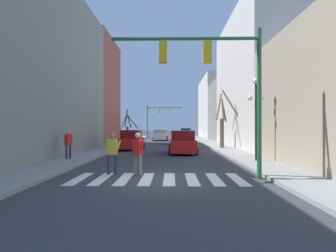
% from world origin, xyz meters
% --- Properties ---
extents(ground_plane, '(240.00, 240.00, 0.00)m').
position_xyz_m(ground_plane, '(0.00, 0.00, 0.00)').
color(ground_plane, '#38383D').
extents(sidewalk_left, '(2.09, 90.00, 0.15)m').
position_xyz_m(sidewalk_left, '(-5.34, 0.00, 0.07)').
color(sidewalk_left, gray).
rests_on(sidewalk_left, ground_plane).
extents(sidewalk_right, '(2.09, 90.00, 0.15)m').
position_xyz_m(sidewalk_right, '(5.34, 0.00, 0.07)').
color(sidewalk_right, gray).
rests_on(sidewalk_right, ground_plane).
extents(building_row_left, '(6.00, 31.06, 12.47)m').
position_xyz_m(building_row_left, '(-9.38, 9.70, 6.08)').
color(building_row_left, gray).
rests_on(building_row_left, ground_plane).
extents(building_row_right, '(6.00, 63.00, 13.05)m').
position_xyz_m(building_row_right, '(9.38, 25.89, 5.21)').
color(building_row_right, tan).
rests_on(building_row_right, ground_plane).
extents(crosswalk_stripes, '(6.75, 2.60, 0.01)m').
position_xyz_m(crosswalk_stripes, '(0.00, 0.10, 0.00)').
color(crosswalk_stripes, white).
rests_on(crosswalk_stripes, ground_plane).
extents(traffic_signal_near, '(6.00, 0.28, 6.02)m').
position_xyz_m(traffic_signal_near, '(2.34, 0.16, 4.33)').
color(traffic_signal_near, '#236038').
rests_on(traffic_signal_near, ground_plane).
extents(traffic_signal_far, '(6.66, 0.28, 6.09)m').
position_xyz_m(traffic_signal_far, '(-2.12, 39.00, 4.42)').
color(traffic_signal_far, '#236038').
rests_on(traffic_signal_far, ground_plane).
extents(street_lamp_right_corner, '(0.95, 0.36, 4.73)m').
position_xyz_m(street_lamp_right_corner, '(5.36, 4.65, 3.47)').
color(street_lamp_right_corner, black).
rests_on(street_lamp_right_corner, sidewalk_right).
extents(car_parked_left_far, '(2.20, 4.49, 1.65)m').
position_xyz_m(car_parked_left_far, '(-1.16, 29.55, 0.77)').
color(car_parked_left_far, silver).
rests_on(car_parked_left_far, ground_plane).
extents(car_parked_right_far, '(2.13, 4.27, 1.60)m').
position_xyz_m(car_parked_right_far, '(1.54, 20.50, 0.75)').
color(car_parked_right_far, red).
rests_on(car_parked_right_far, ground_plane).
extents(car_parked_right_mid, '(2.15, 4.25, 1.79)m').
position_xyz_m(car_parked_right_mid, '(1.40, 10.10, 0.83)').
color(car_parked_right_mid, red).
rests_on(car_parked_right_mid, ground_plane).
extents(car_at_intersection, '(2.15, 4.30, 1.81)m').
position_xyz_m(car_at_intersection, '(3.10, 37.40, 0.84)').
color(car_at_intersection, navy).
rests_on(car_at_intersection, ground_plane).
extents(car_driving_toward_lane, '(2.09, 4.31, 1.78)m').
position_xyz_m(car_driving_toward_lane, '(-3.13, 13.56, 0.82)').
color(car_driving_toward_lane, red).
rests_on(car_driving_toward_lane, ground_plane).
extents(pedestrian_on_right_sidewalk, '(0.66, 0.59, 1.83)m').
position_xyz_m(pedestrian_on_right_sidewalk, '(-0.91, 0.91, 1.08)').
color(pedestrian_on_right_sidewalk, '#7A705B').
rests_on(pedestrian_on_right_sidewalk, ground_plane).
extents(pedestrian_near_right_corner, '(0.36, 0.73, 1.75)m').
position_xyz_m(pedestrian_near_right_corner, '(-5.64, 5.26, 1.18)').
color(pedestrian_near_right_corner, '#282D47').
rests_on(pedestrian_near_right_corner, sidewalk_left).
extents(pedestrian_on_left_sidewalk, '(0.79, 0.26, 1.83)m').
position_xyz_m(pedestrian_on_left_sidewalk, '(-2.04, 1.02, 1.08)').
color(pedestrian_on_left_sidewalk, '#282D47').
rests_on(pedestrian_on_left_sidewalk, ground_plane).
extents(street_tree_left_mid, '(2.54, 2.49, 4.20)m').
position_xyz_m(street_tree_left_mid, '(-5.12, 23.41, 2.01)').
color(street_tree_left_mid, '#473828').
rests_on(street_tree_left_mid, sidewalk_left).
extents(street_tree_right_far, '(2.39, 2.93, 5.38)m').
position_xyz_m(street_tree_right_far, '(5.28, 13.78, 2.41)').
color(street_tree_right_far, brown).
rests_on(street_tree_right_far, sidewalk_right).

